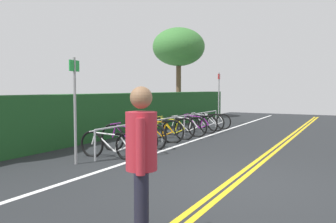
{
  "coord_description": "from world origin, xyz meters",
  "views": [
    {
      "loc": [
        -5.85,
        -1.83,
        1.66
      ],
      "look_at": [
        3.2,
        2.94,
        1.0
      ],
      "focal_mm": 37.39,
      "sensor_mm": 36.0,
      "label": 1
    }
  ],
  "objects": [
    {
      "name": "bicycle_3",
      "position": [
        3.53,
        3.48,
        0.36
      ],
      "size": [
        0.53,
        1.67,
        0.76
      ],
      "color": "black",
      "rests_on": "ground_plane"
    },
    {
      "name": "bicycle_4",
      "position": [
        4.4,
        3.48,
        0.36
      ],
      "size": [
        0.46,
        1.76,
        0.77
      ],
      "color": "black",
      "rests_on": "ground_plane"
    },
    {
      "name": "bicycle_8",
      "position": [
        7.98,
        3.33,
        0.32
      ],
      "size": [
        0.46,
        1.67,
        0.68
      ],
      "color": "black",
      "rests_on": "ground_plane"
    },
    {
      "name": "bicycle_7",
      "position": [
        7.08,
        3.4,
        0.34
      ],
      "size": [
        0.46,
        1.74,
        0.74
      ],
      "color": "black",
      "rests_on": "ground_plane"
    },
    {
      "name": "bicycle_5",
      "position": [
        5.26,
        3.36,
        0.35
      ],
      "size": [
        0.46,
        1.69,
        0.74
      ],
      "color": "black",
      "rests_on": "ground_plane"
    },
    {
      "name": "bicycle_0",
      "position": [
        0.82,
        3.27,
        0.32
      ],
      "size": [
        0.46,
        1.68,
        0.69
      ],
      "color": "black",
      "rests_on": "ground_plane"
    },
    {
      "name": "sign_post_near",
      "position": [
        -0.05,
        3.53,
        1.4
      ],
      "size": [
        0.36,
        0.09,
        2.34
      ],
      "color": "gray",
      "rests_on": "ground_plane"
    },
    {
      "name": "bike_rack",
      "position": [
        4.43,
        3.36,
        0.57
      ],
      "size": [
        8.1,
        0.05,
        0.74
      ],
      "color": "#9EA0A5",
      "rests_on": "ground_plane"
    },
    {
      "name": "bicycle_6",
      "position": [
        6.27,
        3.36,
        0.34
      ],
      "size": [
        0.46,
        1.69,
        0.74
      ],
      "color": "black",
      "rests_on": "ground_plane"
    },
    {
      "name": "hedge_backdrop",
      "position": [
        5.93,
        5.71,
        0.75
      ],
      "size": [
        17.05,
        0.93,
        1.5
      ],
      "primitive_type": "cube",
      "color": "#1C4C21",
      "rests_on": "ground_plane"
    },
    {
      "name": "centre_line_yellow_inner",
      "position": [
        0.0,
        -0.08,
        0.0
      ],
      "size": [
        32.96,
        0.1,
        0.0
      ],
      "primitive_type": "cube",
      "color": "gold",
      "rests_on": "ground_plane"
    },
    {
      "name": "bicycle_1",
      "position": [
        1.72,
        3.33,
        0.36
      ],
      "size": [
        0.46,
        1.79,
        0.78
      ],
      "color": "black",
      "rests_on": "ground_plane"
    },
    {
      "name": "centre_line_yellow_outer",
      "position": [
        0.0,
        0.08,
        0.0
      ],
      "size": [
        32.96,
        0.1,
        0.0
      ],
      "primitive_type": "cube",
      "color": "gold",
      "rests_on": "ground_plane"
    },
    {
      "name": "bike_lane_stripe_white",
      "position": [
        0.0,
        2.63,
        0.0
      ],
      "size": [
        32.96,
        0.12,
        0.0
      ],
      "primitive_type": "cube",
      "color": "white",
      "rests_on": "ground_plane"
    },
    {
      "name": "ground_plane",
      "position": [
        0.0,
        0.0,
        -0.03
      ],
      "size": [
        36.63,
        11.76,
        0.05
      ],
      "primitive_type": "cube",
      "color": "#232628"
    },
    {
      "name": "tree_mid",
      "position": [
        12.28,
        7.04,
        4.03
      ],
      "size": [
        2.98,
        2.98,
        5.14
      ],
      "color": "brown",
      "rests_on": "ground_plane"
    },
    {
      "name": "pedestrian",
      "position": [
        -2.87,
        0.05,
        0.97
      ],
      "size": [
        0.44,
        0.32,
        1.69
      ],
      "color": "#1E1E2D",
      "rests_on": "ground_plane"
    },
    {
      "name": "sign_post_far",
      "position": [
        9.55,
        3.63,
        1.44
      ],
      "size": [
        0.36,
        0.08,
        2.41
      ],
      "color": "gray",
      "rests_on": "ground_plane"
    },
    {
      "name": "bicycle_2",
      "position": [
        2.65,
        3.4,
        0.35
      ],
      "size": [
        0.65,
        1.71,
        0.74
      ],
      "color": "black",
      "rests_on": "ground_plane"
    }
  ]
}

